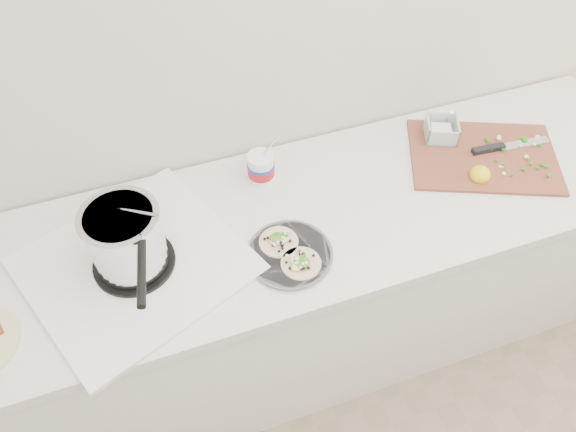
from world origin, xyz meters
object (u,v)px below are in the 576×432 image
object	(u,v)px
tub	(262,165)
taco_plate	(290,252)
cutboard	(481,151)
stove	(129,248)

from	to	relation	value
tub	taco_plate	bearing A→B (deg)	-93.62
taco_plate	cutboard	size ratio (longest dim) A/B	0.43
tub	cutboard	bearing A→B (deg)	-10.70
taco_plate	tub	world-z (taller)	tub
stove	tub	bearing A→B (deg)	3.36
stove	cutboard	size ratio (longest dim) A/B	1.25
stove	taco_plate	bearing A→B (deg)	-36.31
tub	cutboard	world-z (taller)	tub
stove	tub	size ratio (longest dim) A/B	3.65
tub	cutboard	size ratio (longest dim) A/B	0.34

